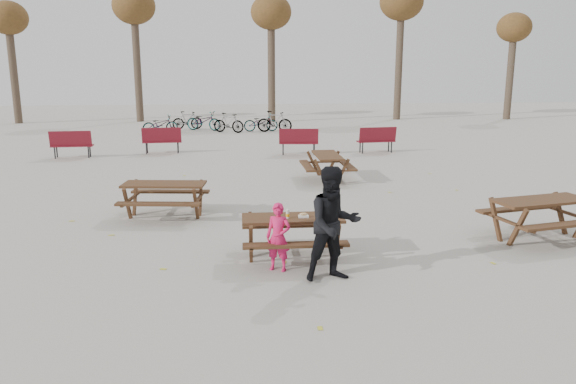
{
  "coord_description": "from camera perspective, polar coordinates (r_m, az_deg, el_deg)",
  "views": [
    {
      "loc": [
        -0.89,
        -9.56,
        3.42
      ],
      "look_at": [
        0.0,
        1.0,
        1.0
      ],
      "focal_mm": 35.0,
      "sensor_mm": 36.0,
      "label": 1
    }
  ],
  "objects": [
    {
      "name": "food_tray",
      "position": [
        9.93,
        1.57,
        -2.49
      ],
      "size": [
        0.18,
        0.11,
        0.03
      ],
      "primitive_type": "cube",
      "color": "white",
      "rests_on": "main_picnic_table"
    },
    {
      "name": "ground",
      "position": [
        10.19,
        0.48,
        -6.74
      ],
      "size": [
        80.0,
        80.0,
        0.0
      ],
      "primitive_type": "plane",
      "color": "gray",
      "rests_on": "ground"
    },
    {
      "name": "bicycle_row",
      "position": [
        29.45,
        -6.96,
        7.07
      ],
      "size": [
        7.64,
        2.91,
        1.09
      ],
      "color": "black",
      "rests_on": "ground"
    },
    {
      "name": "park_bench_row",
      "position": [
        21.85,
        -6.0,
        5.15
      ],
      "size": [
        13.19,
        1.43,
        1.03
      ],
      "color": "maroon",
      "rests_on": "ground"
    },
    {
      "name": "tree_row",
      "position": [
        34.87,
        -1.96,
        17.41
      ],
      "size": [
        32.17,
        3.52,
        8.26
      ],
      "color": "#382B21",
      "rests_on": "ground"
    },
    {
      "name": "fallen_leaves",
      "position": [
        12.61,
        1.69,
        -2.86
      ],
      "size": [
        11.0,
        11.0,
        0.01
      ],
      "primitive_type": null,
      "color": "gold",
      "rests_on": "ground"
    },
    {
      "name": "main_picnic_table",
      "position": [
        10.01,
        0.48,
        -3.58
      ],
      "size": [
        1.8,
        1.45,
        0.78
      ],
      "color": "#341D13",
      "rests_on": "ground"
    },
    {
      "name": "bread_roll",
      "position": [
        9.91,
        1.58,
        -2.26
      ],
      "size": [
        0.14,
        0.06,
        0.05
      ],
      "primitive_type": "ellipsoid",
      "color": "tan",
      "rests_on": "food_tray"
    },
    {
      "name": "adult",
      "position": [
        8.96,
        4.66,
        -3.29
      ],
      "size": [
        1.03,
        0.88,
        1.87
      ],
      "primitive_type": "imported",
      "rotation": [
        0.0,
        0.0,
        0.21
      ],
      "color": "black",
      "rests_on": "ground"
    },
    {
      "name": "soda_bottle",
      "position": [
        9.85,
        -0.03,
        -2.28
      ],
      "size": [
        0.07,
        0.07,
        0.17
      ],
      "color": "silver",
      "rests_on": "main_picnic_table"
    },
    {
      "name": "child",
      "position": [
        9.45,
        -0.99,
        -4.6
      ],
      "size": [
        0.5,
        0.41,
        1.17
      ],
      "primitive_type": "imported",
      "rotation": [
        0.0,
        0.0,
        -0.37
      ],
      "color": "#D61A55",
      "rests_on": "ground"
    },
    {
      "name": "picnic_table_east",
      "position": [
        12.21,
        24.22,
        -2.56
      ],
      "size": [
        2.21,
        1.93,
        0.82
      ],
      "primitive_type": null,
      "rotation": [
        0.0,
        0.0,
        0.23
      ],
      "color": "#341D13",
      "rests_on": "ground"
    },
    {
      "name": "picnic_table_north",
      "position": [
        13.08,
        -12.41,
        -0.81
      ],
      "size": [
        1.98,
        1.67,
        0.79
      ],
      "primitive_type": null,
      "rotation": [
        0.0,
        0.0,
        -0.1
      ],
      "color": "#341D13",
      "rests_on": "ground"
    },
    {
      "name": "picnic_table_far",
      "position": [
        16.89,
        4.0,
        2.51
      ],
      "size": [
        1.5,
        1.85,
        0.79
      ],
      "primitive_type": null,
      "rotation": [
        0.0,
        0.0,
        1.59
      ],
      "color": "#341D13",
      "rests_on": "ground"
    }
  ]
}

